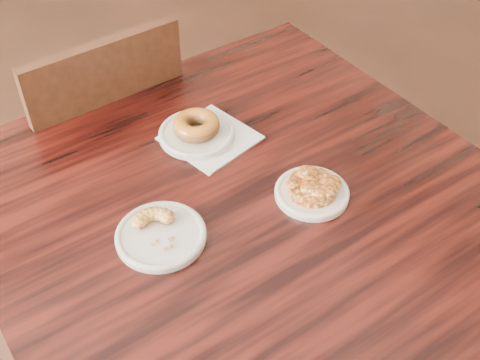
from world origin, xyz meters
TOP-DOWN VIEW (x-y plane):
  - floor at (0.00, 0.00)m, footprint 5.00×5.00m
  - cafe_table at (-0.03, -0.22)m, footprint 1.01×1.01m
  - chair_far at (-0.12, 0.39)m, footprint 0.44×0.44m
  - napkin at (0.01, -0.03)m, footprint 0.20×0.20m
  - plate_donut at (-0.02, -0.01)m, footprint 0.16×0.16m
  - plate_cruller at (-0.22, -0.23)m, footprint 0.17×0.17m
  - plate_fritter at (0.08, -0.29)m, footprint 0.15×0.15m
  - glazed_donut at (-0.02, -0.01)m, footprint 0.10×0.10m
  - apple_fritter at (0.08, -0.29)m, footprint 0.13×0.13m
  - cruller_fragment at (-0.22, -0.23)m, footprint 0.10×0.10m

SIDE VIEW (x-z plane):
  - floor at x=0.00m, z-range 0.00..0.00m
  - cafe_table at x=-0.03m, z-range 0.00..0.75m
  - chair_far at x=-0.12m, z-range 0.00..0.90m
  - napkin at x=0.01m, z-range 0.75..0.75m
  - plate_cruller at x=-0.22m, z-range 0.75..0.76m
  - plate_fritter at x=0.08m, z-range 0.75..0.76m
  - plate_donut at x=-0.02m, z-range 0.75..0.77m
  - cruller_fragment at x=-0.22m, z-range 0.76..0.79m
  - apple_fritter at x=0.08m, z-range 0.76..0.79m
  - glazed_donut at x=-0.02m, z-range 0.77..0.80m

